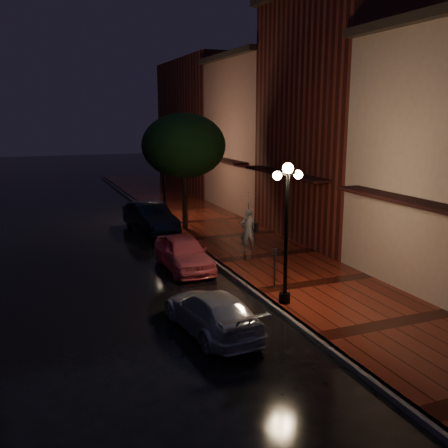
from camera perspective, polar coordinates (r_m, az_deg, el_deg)
name	(u,v)px	position (r m, az deg, el deg)	size (l,w,h in m)	color
ground	(216,264)	(19.92, -0.91, -4.65)	(120.00, 120.00, 0.00)	black
sidewalk	(267,257)	(20.77, 4.91, -3.76)	(4.50, 60.00, 0.15)	#48150C
curb	(216,263)	(19.90, -0.91, -4.44)	(0.25, 60.00, 0.15)	#595451
storefront_mid	(342,122)	(24.13, 13.30, 11.26)	(5.00, 8.00, 11.00)	#511914
storefront_far	(264,137)	(31.06, 4.64, 9.86)	(5.00, 8.00, 9.00)	#8C5951
storefront_extra	(208,126)	(40.25, -1.80, 11.16)	(5.00, 12.00, 10.00)	#511914
streetlamp_near	(286,225)	(15.00, 7.15, -0.13)	(0.96, 0.36, 4.31)	black
streetlamp_far	(164,175)	(27.92, -6.88, 5.63)	(0.96, 0.36, 4.31)	black
street_tree	(184,148)	(24.97, -4.59, 8.68)	(4.16, 4.16, 5.80)	black
pink_car	(184,253)	(19.21, -4.63, -3.27)	(1.57, 3.89, 1.33)	#E65F6E
navy_car	(150,217)	(25.58, -8.41, 0.75)	(1.57, 4.49, 1.48)	black
silver_car	(212,312)	(13.80, -1.41, -10.02)	(1.59, 3.91, 1.14)	#B5B4BD
woman_with_umbrella	(248,212)	(20.75, 2.81, 1.35)	(1.08, 1.10, 2.60)	silver
parking_meter	(275,264)	(16.69, 5.81, -4.61)	(0.14, 0.12, 1.36)	black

